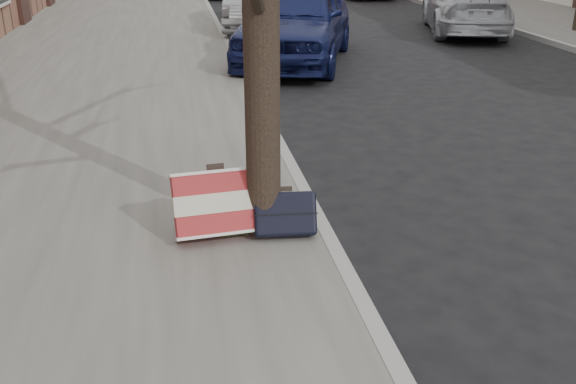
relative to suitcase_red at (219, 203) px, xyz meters
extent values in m
plane|color=black|center=(2.12, -0.79, -0.40)|extent=(120.00, 120.00, 0.00)
cube|color=gray|center=(-1.58, 14.21, -0.34)|extent=(5.00, 70.00, 0.12)
cube|color=slate|center=(9.92, 14.21, -0.34)|extent=(4.00, 70.00, 0.12)
cube|color=black|center=(0.12, 0.41, -0.27)|extent=(0.85, 0.85, 0.02)
cube|color=maroon|center=(0.00, 0.00, 0.00)|extent=(0.76, 0.47, 0.56)
cube|color=black|center=(0.52, -0.10, -0.08)|extent=(0.53, 0.33, 0.40)
imported|color=#121844|center=(2.04, 7.54, 0.38)|extent=(3.28, 4.94, 1.56)
imported|color=#A9ABB0|center=(6.75, 10.33, 0.22)|extent=(2.86, 4.63, 1.25)
camera|label=1|loc=(-0.27, -4.76, 2.09)|focal=40.00mm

